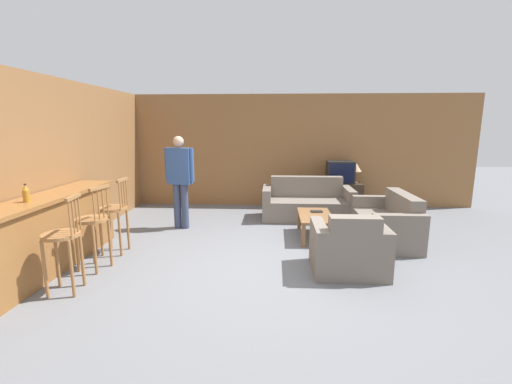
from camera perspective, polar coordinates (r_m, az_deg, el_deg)
name	(u,v)px	position (r m, az deg, el deg)	size (l,w,h in m)	color
ground_plane	(267,265)	(4.82, 1.78, -12.04)	(24.00, 24.00, 0.00)	slate
wall_back	(271,151)	(8.11, 2.48, 6.84)	(9.40, 0.08, 2.60)	olive
wall_left	(85,160)	(6.67, -26.66, 4.79)	(0.08, 8.65, 2.60)	olive
bar_counter	(50,232)	(5.32, -31.09, -5.74)	(0.55, 2.59, 0.99)	brown
bar_chair_near	(63,242)	(4.45, -29.48, -7.24)	(0.46, 0.46, 1.13)	#996638
bar_chair_mid	(93,226)	(4.97, -25.54, -5.06)	(0.49, 0.49, 1.13)	#996638
bar_chair_far	(114,214)	(5.49, -22.53, -3.37)	(0.41, 0.41, 1.13)	#996638
couch_far	(307,204)	(7.12, 8.50, -1.99)	(1.81, 0.85, 0.84)	#70665B
armchair_near	(349,250)	(4.65, 15.21, -9.29)	(0.93, 0.80, 0.82)	#70665B
loveseat_right	(387,224)	(6.06, 21.05, -4.95)	(0.78, 1.49, 0.80)	#70665B
coffee_table	(315,218)	(5.91, 9.84, -4.31)	(0.55, 1.03, 0.40)	brown
tv_unit	(339,196)	(7.97, 13.67, -0.72)	(0.97, 0.52, 0.62)	#2D2319
tv	(340,172)	(7.88, 13.85, 3.25)	(0.59, 0.43, 0.49)	black
bottle	(26,194)	(4.90, -33.96, -0.26)	(0.08, 0.08, 0.22)	#B27A23
book_on_table	(317,211)	(6.08, 10.07, -3.20)	(0.20, 0.13, 0.02)	black
table_lamp	(355,167)	(7.94, 16.19, 4.01)	(0.28, 0.28, 0.48)	brown
person_by_window	(180,177)	(6.40, -12.58, 2.48)	(0.56, 0.25, 1.70)	#384260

